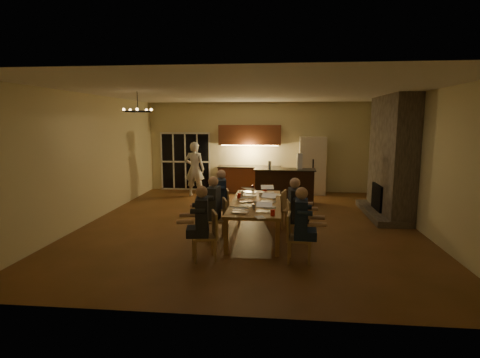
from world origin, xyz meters
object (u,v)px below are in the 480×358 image
(chair_left_near, at_px, (204,236))
(mug_mid, at_px, (261,194))
(refrigerator, at_px, (312,165))
(redcup_near, at_px, (273,213))
(person_right_mid, at_px, (294,211))
(bar_blender, at_px, (300,161))
(chair_right_near, at_px, (300,238))
(person_left_near, at_px, (202,223))
(laptop_d, at_px, (268,197))
(laptop_b, at_px, (264,206))
(plate_far, at_px, (276,195))
(mug_back, at_px, (241,193))
(redcup_mid, at_px, (239,196))
(laptop_c, at_px, (246,197))
(can_right, at_px, (274,197))
(chair_right_far, at_px, (292,210))
(laptop_f, at_px, (268,188))
(bar_bottle, at_px, (270,165))
(mug_front, at_px, (255,203))
(can_silver, at_px, (253,207))
(chair_right_mid, at_px, (298,222))
(chandelier, at_px, (138,111))
(redcup_far, at_px, (265,188))
(dining_table, at_px, (256,218))
(person_right_near, at_px, (301,225))
(chair_left_mid, at_px, (216,220))
(bar_island, at_px, (284,186))
(laptop_a, at_px, (240,207))
(laptop_e, at_px, (250,188))
(chair_left_far, at_px, (219,208))
(standing_person, at_px, (195,169))
(can_cola, at_px, (253,188))
(person_left_far, at_px, (221,198))
(person_left_mid, at_px, (214,208))

(chair_left_near, relative_size, mug_mid, 8.90)
(refrigerator, bearing_deg, redcup_near, -101.63)
(person_right_mid, height_order, redcup_near, person_right_mid)
(bar_blender, bearing_deg, chair_right_near, -97.84)
(person_left_near, bearing_deg, refrigerator, 150.27)
(chair_right_near, bearing_deg, laptop_d, 26.92)
(person_left_near, bearing_deg, laptop_b, 114.76)
(refrigerator, relative_size, plate_far, 7.35)
(mug_back, xyz_separation_m, redcup_mid, (-0.01, -0.39, 0.01))
(laptop_c, xyz_separation_m, can_right, (0.63, 0.28, -0.05))
(chair_right_far, bearing_deg, bar_blender, 7.27)
(chair_left_near, bearing_deg, laptop_f, 139.56)
(laptop_d, bearing_deg, bar_bottle, 101.34)
(mug_front, relative_size, can_silver, 0.83)
(chair_right_mid, height_order, laptop_f, laptop_f)
(chandelier, height_order, redcup_far, chandelier)
(dining_table, height_order, person_right_near, person_right_near)
(chair_left_mid, bearing_deg, bar_island, 141.62)
(chair_right_far, distance_m, laptop_f, 0.90)
(laptop_a, xyz_separation_m, redcup_mid, (-0.17, 1.38, -0.05))
(laptop_e, relative_size, mug_mid, 3.20)
(laptop_a, xyz_separation_m, laptop_b, (0.47, 0.10, 0.00))
(mug_mid, bearing_deg, can_silver, -93.47)
(chair_right_far, xyz_separation_m, laptop_a, (-1.07, -1.60, 0.42))
(chair_right_mid, xyz_separation_m, bar_blender, (0.23, 3.84, 0.87))
(chair_left_far, xyz_separation_m, standing_person, (-1.41, 3.60, 0.48))
(chair_right_far, xyz_separation_m, redcup_near, (-0.43, -1.80, 0.37))
(can_cola, distance_m, bar_blender, 2.39)
(refrigerator, bearing_deg, person_left_far, -120.22)
(chair_right_far, bearing_deg, person_left_near, 156.24)
(chair_right_far, bearing_deg, person_right_mid, -165.66)
(bar_blender, bearing_deg, mug_mid, -116.13)
(bar_island, xyz_separation_m, mug_front, (-0.68, -3.70, 0.26))
(person_right_mid, bearing_deg, chair_left_mid, 82.74)
(refrigerator, bearing_deg, redcup_mid, -114.23)
(refrigerator, distance_m, laptop_b, 6.11)
(person_right_near, bearing_deg, laptop_f, 17.30)
(chair_right_near, distance_m, redcup_near, 0.72)
(chandelier, bearing_deg, person_right_mid, -11.17)
(chair_left_mid, distance_m, chair_right_mid, 1.75)
(dining_table, height_order, plate_far, plate_far)
(refrigerator, bearing_deg, chair_right_far, -100.89)
(laptop_f, xyz_separation_m, can_right, (0.17, -0.84, -0.05))
(can_silver, relative_size, can_right, 1.00)
(chair_left_near, distance_m, bar_blender, 5.49)
(laptop_c, relative_size, redcup_near, 2.67)
(person_left_near, relative_size, can_silver, 11.50)
(person_left_mid, xyz_separation_m, standing_person, (-1.46, 4.69, 0.24))
(redcup_mid, bearing_deg, person_right_near, -56.19)
(dining_table, relative_size, laptop_b, 8.85)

